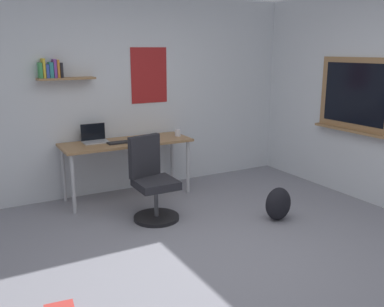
{
  "coord_description": "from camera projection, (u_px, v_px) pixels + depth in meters",
  "views": [
    {
      "loc": [
        -2.04,
        -2.99,
        1.89
      ],
      "look_at": [
        0.02,
        0.72,
        0.85
      ],
      "focal_mm": 39.79,
      "sensor_mm": 36.0,
      "label": 1
    }
  ],
  "objects": [
    {
      "name": "backpack",
      "position": [
        278.0,
        204.0,
        4.82
      ],
      "size": [
        0.32,
        0.22,
        0.38
      ],
      "primitive_type": "ellipsoid",
      "color": "black",
      "rests_on": "ground"
    },
    {
      "name": "ground_plane",
      "position": [
        227.0,
        259.0,
        3.95
      ],
      "size": [
        5.2,
        5.2,
        0.0
      ],
      "primitive_type": "plane",
      "color": "gray",
      "rests_on": "ground"
    },
    {
      "name": "desk",
      "position": [
        127.0,
        147.0,
        5.46
      ],
      "size": [
        1.65,
        0.6,
        0.75
      ],
      "color": "#997047",
      "rests_on": "ground"
    },
    {
      "name": "laptop",
      "position": [
        95.0,
        138.0,
        5.38
      ],
      "size": [
        0.31,
        0.21,
        0.23
      ],
      "color": "#ADAFB5",
      "rests_on": "desk"
    },
    {
      "name": "office_chair",
      "position": [
        152.0,
        184.0,
        4.82
      ],
      "size": [
        0.52,
        0.54,
        0.95
      ],
      "color": "black",
      "rests_on": "ground"
    },
    {
      "name": "coffee_mug",
      "position": [
        178.0,
        133.0,
        5.75
      ],
      "size": [
        0.08,
        0.08,
        0.09
      ],
      "primitive_type": "cylinder",
      "color": "silver",
      "rests_on": "desk"
    },
    {
      "name": "keyboard",
      "position": [
        122.0,
        142.0,
        5.34
      ],
      "size": [
        0.37,
        0.13,
        0.02
      ],
      "primitive_type": "cube",
      "color": "black",
      "rests_on": "desk"
    },
    {
      "name": "wall_back",
      "position": [
        128.0,
        94.0,
        5.72
      ],
      "size": [
        5.0,
        0.3,
        2.6
      ],
      "color": "silver",
      "rests_on": "ground"
    },
    {
      "name": "computer_mouse",
      "position": [
        143.0,
        139.0,
        5.47
      ],
      "size": [
        0.1,
        0.06,
        0.03
      ],
      "primitive_type": "ellipsoid",
      "color": "#262628",
      "rests_on": "desk"
    }
  ]
}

